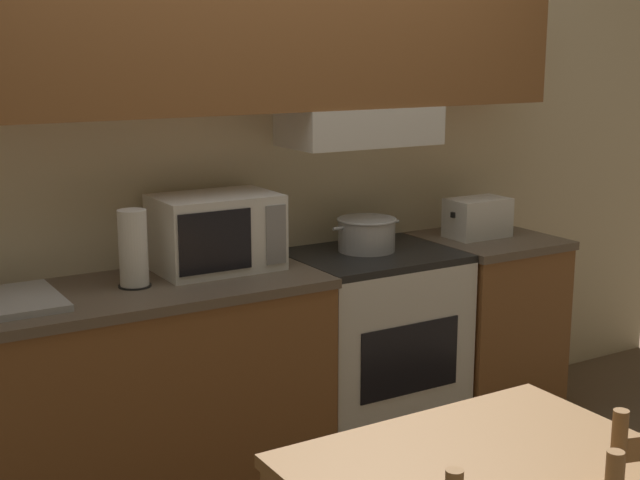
% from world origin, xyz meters
% --- Properties ---
extents(ground_plane, '(16.00, 16.00, 0.00)m').
position_xyz_m(ground_plane, '(0.00, 0.00, 0.00)').
color(ground_plane, brown).
extents(wall_back, '(5.14, 0.38, 2.55)m').
position_xyz_m(wall_back, '(0.01, -0.06, 1.50)').
color(wall_back, beige).
rests_on(wall_back, ground_plane).
extents(lower_counter_main, '(1.50, 0.59, 0.88)m').
position_xyz_m(lower_counter_main, '(-0.63, -0.28, 0.44)').
color(lower_counter_main, brown).
rests_on(lower_counter_main, ground_plane).
extents(lower_counter_right_stub, '(0.56, 0.59, 0.88)m').
position_xyz_m(lower_counter_right_stub, '(1.10, -0.28, 0.44)').
color(lower_counter_right_stub, brown).
rests_on(lower_counter_right_stub, ground_plane).
extents(stove_range, '(0.69, 0.56, 0.88)m').
position_xyz_m(stove_range, '(0.47, -0.28, 0.44)').
color(stove_range, white).
rests_on(stove_range, ground_plane).
extents(cooking_pot, '(0.33, 0.26, 0.14)m').
position_xyz_m(cooking_pot, '(0.46, -0.23, 0.96)').
color(cooking_pot, '#B7BABF').
rests_on(cooking_pot, stove_range).
extents(microwave, '(0.47, 0.33, 0.30)m').
position_xyz_m(microwave, '(-0.22, -0.19, 1.03)').
color(microwave, white).
rests_on(microwave, lower_counter_main).
extents(toaster, '(0.29, 0.18, 0.18)m').
position_xyz_m(toaster, '(1.06, -0.26, 0.97)').
color(toaster, white).
rests_on(toaster, lower_counter_right_stub).
extents(paper_towel_roll, '(0.12, 0.12, 0.28)m').
position_xyz_m(paper_towel_roll, '(-0.58, -0.28, 1.02)').
color(paper_towel_roll, black).
rests_on(paper_towel_roll, lower_counter_main).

